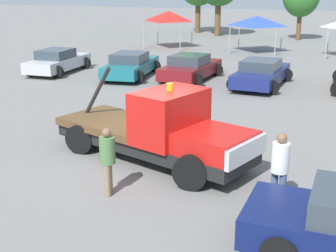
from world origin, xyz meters
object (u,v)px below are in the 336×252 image
Objects in this scene: parked_car_maroon at (190,68)px; parked_car_navy at (261,73)px; parked_car_teal at (131,65)px; canopy_tent_blue at (257,21)px; parked_car_silver at (58,61)px; canopy_tent_red at (168,16)px; person_near_truck at (280,165)px; tow_truck at (162,131)px; person_at_hood at (108,157)px.

parked_car_navy is (3.73, -0.33, 0.00)m from parked_car_maroon.
canopy_tent_blue is at bearing -28.25° from parked_car_teal.
canopy_tent_blue is at bearing -39.40° from parked_car_silver.
parked_car_navy is 15.16m from canopy_tent_red.
person_near_truck is 0.38× the size of parked_car_maroon.
tow_truck is at bearing -70.31° from canopy_tent_red.
person_near_truck is 0.35× the size of parked_car_teal.
canopy_tent_red is (2.17, 12.19, 1.77)m from parked_car_silver.
parked_car_teal and parked_car_navy have the same top height.
canopy_tent_red is 0.92× the size of canopy_tent_blue.
canopy_tent_blue is at bearing 112.44° from tow_truck.
person_at_hood is 14.13m from parked_car_maroon.
parked_car_teal is 12.31m from canopy_tent_red.
person_at_hood is 0.34× the size of parked_car_navy.
person_at_hood is 25.44m from canopy_tent_blue.
canopy_tent_red is (-8.27, 23.09, 1.50)m from tow_truck.
person_at_hood is at bearing -81.11° from tow_truck.
person_near_truck is 14.60m from parked_car_maroon.
canopy_tent_blue is at bearing -102.33° from person_at_hood.
tow_truck is at bearing -86.54° from canopy_tent_blue.
parked_car_silver is at bearing -126.89° from canopy_tent_blue.
parked_car_maroon is (-2.79, 11.50, -0.27)m from tow_truck.
parked_car_maroon is 1.53× the size of canopy_tent_red.
person_at_hood is at bearing 178.34° from parked_car_navy.
canopy_tent_blue is (9.05, 12.06, 1.59)m from parked_car_silver.
person_near_truck is at bearing -78.89° from canopy_tent_blue.
parked_car_teal is at bearing -89.73° from parked_car_silver.
parked_car_teal is 12.82m from canopy_tent_blue.
parked_car_silver is at bearing 85.91° from parked_car_teal.
person_near_truck is 13.11m from parked_car_navy.
parked_car_maroon is (3.24, 0.38, -0.00)m from parked_car_teal.
parked_car_navy is at bearing -90.46° from parked_car_maroon.
parked_car_teal is 1.01× the size of parked_car_navy.
canopy_tent_blue is at bearing -142.47° from person_near_truck.
parked_car_silver is at bearing 95.44° from parked_car_navy.
parked_car_maroon is at bearing -88.03° from parked_car_silver.
person_at_hood is at bearing -145.61° from parked_car_silver.
canopy_tent_blue is (-1.39, 22.96, 1.32)m from tow_truck.
parked_car_navy is 1.65× the size of canopy_tent_red.
canopy_tent_blue is (-0.95, 25.39, 1.27)m from person_at_hood.
tow_truck is 24.57m from canopy_tent_red.
parked_car_maroon is 3.74m from parked_car_navy.
person_near_truck is 3.96m from person_at_hood.
person_near_truck reaches higher than parked_car_maroon.
canopy_tent_red is at bearing 29.88° from parked_car_maroon.
person_at_hood is 0.36× the size of parked_car_maroon.
canopy_tent_blue is (1.41, 11.46, 1.59)m from parked_car_maroon.
parked_car_silver is (-13.89, 12.59, -0.37)m from person_near_truck.
canopy_tent_blue is (4.64, 11.85, 1.59)m from parked_car_teal.
canopy_tent_red is at bearing -12.62° from parked_car_silver.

